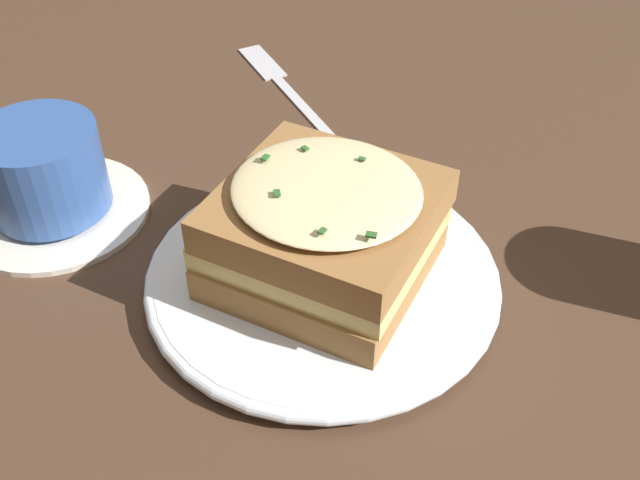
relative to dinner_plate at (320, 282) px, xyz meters
The scene contains 5 objects.
ground_plane 0.01m from the dinner_plate, 150.96° to the right, with size 2.40×2.40×0.00m, color #473021.
dinner_plate is the anchor object (origin of this frame).
sandwich 0.04m from the dinner_plate, 169.67° to the right, with size 0.14×0.13×0.07m.
teacup_with_saucer 0.21m from the dinner_plate, ahead, with size 0.13×0.13×0.07m.
fork 0.28m from the dinner_plate, 60.31° to the right, with size 0.14×0.13×0.00m.
Camera 1 is at (-0.12, 0.32, 0.34)m, focal length 42.00 mm.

